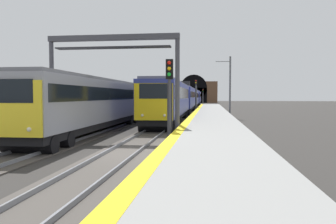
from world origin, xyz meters
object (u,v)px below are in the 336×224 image
railway_signal_mid (196,93)px  catenary_mast_near (230,86)px  train_adjacent_platform (147,99)px  railway_signal_near (170,93)px  railway_signal_far (203,95)px  overhead_signal_gantry (113,60)px  train_main_approaching (188,98)px

railway_signal_mid → catenary_mast_near: 11.65m
catenary_mast_near → train_adjacent_platform: bearing=79.2°
train_adjacent_platform → railway_signal_mid: 10.64m
railway_signal_near → railway_signal_far: 89.09m
train_adjacent_platform → railway_signal_mid: (8.64, -6.17, 0.82)m
railway_signal_far → catenary_mast_near: (-66.02, -4.57, 0.82)m
railway_signal_far → overhead_signal_gantry: 86.22m
railway_signal_far → catenary_mast_near: size_ratio=0.66×
train_adjacent_platform → railway_signal_near: (-25.12, -6.17, 0.57)m
railway_signal_near → overhead_signal_gantry: bearing=-126.7°
railway_signal_near → overhead_signal_gantry: (2.98, 3.99, 2.15)m
train_main_approaching → catenary_mast_near: bearing=17.3°
railway_signal_near → railway_signal_far: size_ratio=0.93×
train_adjacent_platform → railway_signal_far: railway_signal_far is taller
railway_signal_far → overhead_signal_gantry: size_ratio=0.58×
railway_signal_mid → catenary_mast_near: catenary_mast_near is taller
railway_signal_mid → train_adjacent_platform: bearing=-35.5°
train_main_approaching → railway_signal_mid: 9.44m
overhead_signal_gantry → catenary_mast_near: 21.87m
train_adjacent_platform → catenary_mast_near: size_ratio=7.89×
railway_signal_far → overhead_signal_gantry: overhead_signal_gantry is taller
train_main_approaching → railway_signal_far: 46.13m
overhead_signal_gantry → catenary_mast_near: catenary_mast_near is taller
overhead_signal_gantry → catenary_mast_near: bearing=-23.1°
railway_signal_far → overhead_signal_gantry: (-86.11, 3.99, 1.95)m
train_adjacent_platform → catenary_mast_near: (-2.05, -10.73, 1.59)m
train_main_approaching → railway_signal_near: (-43.00, -1.82, 0.48)m
train_adjacent_platform → railway_signal_far: (63.96, -6.17, 0.77)m
train_adjacent_platform → catenary_mast_near: catenary_mast_near is taller
railway_signal_near → railway_signal_mid: (33.76, 0.00, 0.25)m
train_adjacent_platform → overhead_signal_gantry: 22.41m
railway_signal_near → overhead_signal_gantry: size_ratio=0.54×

